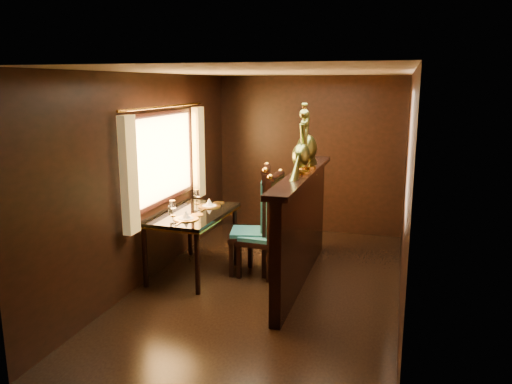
% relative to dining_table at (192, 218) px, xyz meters
% --- Properties ---
extents(ground, '(5.00, 5.00, 0.00)m').
position_rel_dining_table_xyz_m(ground, '(1.05, -0.20, -0.72)').
color(ground, black).
rests_on(ground, ground).
extents(room_shell, '(3.04, 5.04, 2.52)m').
position_rel_dining_table_xyz_m(room_shell, '(0.97, -0.18, 0.86)').
color(room_shell, black).
rests_on(room_shell, ground).
extents(partition, '(0.26, 2.70, 1.36)m').
position_rel_dining_table_xyz_m(partition, '(1.37, 0.10, -0.01)').
color(partition, black).
rests_on(partition, ground).
extents(dining_table, '(0.86, 1.38, 1.00)m').
position_rel_dining_table_xyz_m(dining_table, '(0.00, 0.00, 0.00)').
color(dining_table, black).
rests_on(dining_table, ground).
extents(chair_left, '(0.60, 0.62, 1.40)m').
position_rel_dining_table_xyz_m(chair_left, '(0.80, 0.26, 0.01)').
color(chair_left, black).
rests_on(chair_left, ground).
extents(chair_right, '(0.51, 0.54, 1.35)m').
position_rel_dining_table_xyz_m(chair_right, '(0.96, 0.15, -0.02)').
color(chair_right, black).
rests_on(chair_right, ground).
extents(peacock_left, '(0.21, 0.56, 0.67)m').
position_rel_dining_table_xyz_m(peacock_left, '(1.38, -0.02, 0.97)').
color(peacock_left, '#16442F').
rests_on(peacock_left, partition).
extents(peacock_right, '(0.25, 0.67, 0.80)m').
position_rel_dining_table_xyz_m(peacock_right, '(1.38, 0.33, 1.04)').
color(peacock_right, '#16442F').
rests_on(peacock_right, partition).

